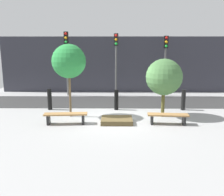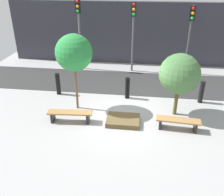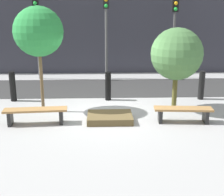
{
  "view_description": "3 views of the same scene",
  "coord_description": "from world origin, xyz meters",
  "px_view_note": "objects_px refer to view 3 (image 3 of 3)",
  "views": [
    {
      "loc": [
        -0.1,
        -10.84,
        3.24
      ],
      "look_at": [
        -0.2,
        -0.41,
        1.06
      ],
      "focal_mm": 40.0,
      "sensor_mm": 36.0,
      "label": 1
    },
    {
      "loc": [
        0.66,
        -9.16,
        5.57
      ],
      "look_at": [
        -0.46,
        -0.49,
        1.08
      ],
      "focal_mm": 40.0,
      "sensor_mm": 36.0,
      "label": 2
    },
    {
      "loc": [
        -0.24,
        -9.34,
        3.22
      ],
      "look_at": [
        0.07,
        -0.54,
        0.72
      ],
      "focal_mm": 50.0,
      "sensor_mm": 36.0,
      "label": 3
    }
  ],
  "objects_px": {
    "planter_bed": "(110,118)",
    "traffic_light_west": "(36,18)",
    "tree_behind_left_bench": "(38,32)",
    "tree_behind_right_bench": "(177,54)",
    "traffic_light_mid_east": "(175,22)",
    "traffic_light_mid_west": "(106,20)",
    "bollard_left": "(108,86)",
    "bench_right": "(183,112)",
    "bollard_center": "(201,85)",
    "bench_left": "(36,113)",
    "bollard_far_left": "(13,86)"
  },
  "relations": [
    {
      "from": "bench_left",
      "to": "bollard_center",
      "type": "height_order",
      "value": "bollard_center"
    },
    {
      "from": "bench_left",
      "to": "traffic_light_mid_west",
      "type": "xyz_separation_m",
      "value": [
        2.16,
        6.17,
        2.43
      ]
    },
    {
      "from": "bollard_far_left",
      "to": "bench_right",
      "type": "bearing_deg",
      "value": -23.49
    },
    {
      "from": "planter_bed",
      "to": "tree_behind_right_bench",
      "type": "bearing_deg",
      "value": 24.34
    },
    {
      "from": "traffic_light_mid_west",
      "to": "tree_behind_right_bench",
      "type": "bearing_deg",
      "value": -66.68
    },
    {
      "from": "bench_right",
      "to": "traffic_light_mid_west",
      "type": "distance_m",
      "value": 6.98
    },
    {
      "from": "traffic_light_mid_east",
      "to": "bollard_left",
      "type": "bearing_deg",
      "value": -130.49
    },
    {
      "from": "planter_bed",
      "to": "tree_behind_right_bench",
      "type": "relative_size",
      "value": 0.5
    },
    {
      "from": "bollard_far_left",
      "to": "traffic_light_west",
      "type": "height_order",
      "value": "traffic_light_west"
    },
    {
      "from": "bollard_center",
      "to": "traffic_light_mid_west",
      "type": "distance_m",
      "value": 5.56
    },
    {
      "from": "bench_right",
      "to": "planter_bed",
      "type": "height_order",
      "value": "bench_right"
    },
    {
      "from": "bench_right",
      "to": "tree_behind_right_bench",
      "type": "relative_size",
      "value": 0.64
    },
    {
      "from": "bollard_left",
      "to": "traffic_light_mid_west",
      "type": "distance_m",
      "value": 4.36
    },
    {
      "from": "traffic_light_west",
      "to": "bench_left",
      "type": "bearing_deg",
      "value": -80.48
    },
    {
      "from": "bench_left",
      "to": "tree_behind_right_bench",
      "type": "height_order",
      "value": "tree_behind_right_bench"
    },
    {
      "from": "traffic_light_west",
      "to": "tree_behind_right_bench",
      "type": "bearing_deg",
      "value": -43.08
    },
    {
      "from": "bench_right",
      "to": "traffic_light_west",
      "type": "xyz_separation_m",
      "value": [
        -5.35,
        6.17,
        2.52
      ]
    },
    {
      "from": "tree_behind_left_bench",
      "to": "traffic_light_mid_east",
      "type": "xyz_separation_m",
      "value": [
        5.35,
        5.0,
        0.11
      ]
    },
    {
      "from": "traffic_light_west",
      "to": "traffic_light_mid_west",
      "type": "xyz_separation_m",
      "value": [
        3.19,
        -0.0,
        -0.07
      ]
    },
    {
      "from": "bollard_far_left",
      "to": "bollard_center",
      "type": "distance_m",
      "value": 6.9
    },
    {
      "from": "tree_behind_left_bench",
      "to": "traffic_light_west",
      "type": "xyz_separation_m",
      "value": [
        -1.04,
        5.0,
        0.27
      ]
    },
    {
      "from": "tree_behind_right_bench",
      "to": "bollard_center",
      "type": "distance_m",
      "value": 2.24
    },
    {
      "from": "bollard_left",
      "to": "bench_right",
      "type": "bearing_deg",
      "value": -48.51
    },
    {
      "from": "bench_right",
      "to": "bollard_center",
      "type": "height_order",
      "value": "bollard_center"
    },
    {
      "from": "bench_left",
      "to": "traffic_light_mid_east",
      "type": "xyz_separation_m",
      "value": [
        5.35,
        6.17,
        2.34
      ]
    },
    {
      "from": "bollard_center",
      "to": "traffic_light_west",
      "type": "distance_m",
      "value": 7.96
    },
    {
      "from": "bench_left",
      "to": "bollard_far_left",
      "type": "bearing_deg",
      "value": 113.75
    },
    {
      "from": "planter_bed",
      "to": "tree_behind_left_bench",
      "type": "xyz_separation_m",
      "value": [
        -2.16,
        0.97,
        2.46
      ]
    },
    {
      "from": "bench_right",
      "to": "bollard_center",
      "type": "distance_m",
      "value": 2.77
    },
    {
      "from": "tree_behind_left_bench",
      "to": "bench_right",
      "type": "bearing_deg",
      "value": -15.25
    },
    {
      "from": "bench_left",
      "to": "tree_behind_left_bench",
      "type": "height_order",
      "value": "tree_behind_left_bench"
    },
    {
      "from": "traffic_light_mid_west",
      "to": "bench_right",
      "type": "bearing_deg",
      "value": -70.76
    },
    {
      "from": "bollard_center",
      "to": "tree_behind_right_bench",
      "type": "bearing_deg",
      "value": -135.77
    },
    {
      "from": "planter_bed",
      "to": "bollard_center",
      "type": "height_order",
      "value": "bollard_center"
    },
    {
      "from": "tree_behind_right_bench",
      "to": "bollard_center",
      "type": "bearing_deg",
      "value": 44.23
    },
    {
      "from": "traffic_light_mid_east",
      "to": "traffic_light_mid_west",
      "type": "bearing_deg",
      "value": 179.99
    },
    {
      "from": "bench_left",
      "to": "bollard_far_left",
      "type": "distance_m",
      "value": 2.77
    },
    {
      "from": "tree_behind_left_bench",
      "to": "bollard_left",
      "type": "height_order",
      "value": "tree_behind_left_bench"
    },
    {
      "from": "bollard_left",
      "to": "traffic_light_west",
      "type": "height_order",
      "value": "traffic_light_west"
    },
    {
      "from": "bench_right",
      "to": "bollard_center",
      "type": "bearing_deg",
      "value": 66.25
    },
    {
      "from": "bench_right",
      "to": "traffic_light_west",
      "type": "bearing_deg",
      "value": 135.14
    },
    {
      "from": "tree_behind_right_bench",
      "to": "bollard_left",
      "type": "distance_m",
      "value": 2.83
    },
    {
      "from": "bench_right",
      "to": "tree_behind_right_bench",
      "type": "xyz_separation_m",
      "value": [
        0.0,
        1.17,
        1.54
      ]
    },
    {
      "from": "planter_bed",
      "to": "traffic_light_west",
      "type": "bearing_deg",
      "value": 118.1
    },
    {
      "from": "tree_behind_right_bench",
      "to": "traffic_light_mid_east",
      "type": "height_order",
      "value": "traffic_light_mid_east"
    },
    {
      "from": "bench_left",
      "to": "tree_behind_left_bench",
      "type": "distance_m",
      "value": 2.52
    },
    {
      "from": "planter_bed",
      "to": "tree_behind_left_bench",
      "type": "relative_size",
      "value": 0.4
    },
    {
      "from": "bench_left",
      "to": "bollard_left",
      "type": "bearing_deg",
      "value": 44.26
    },
    {
      "from": "tree_behind_right_bench",
      "to": "traffic_light_west",
      "type": "bearing_deg",
      "value": 136.92
    },
    {
      "from": "bollard_center",
      "to": "traffic_light_mid_east",
      "type": "bearing_deg",
      "value": 93.99
    }
  ]
}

